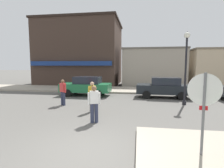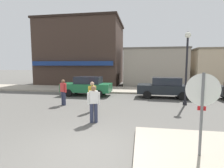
{
  "view_description": "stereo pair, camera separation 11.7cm",
  "coord_description": "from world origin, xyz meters",
  "views": [
    {
      "loc": [
        1.46,
        -4.53,
        2.48
      ],
      "look_at": [
        0.09,
        4.5,
        1.5
      ],
      "focal_mm": 28.0,
      "sensor_mm": 36.0,
      "label": 1
    },
    {
      "loc": [
        1.57,
        -4.52,
        2.48
      ],
      "look_at": [
        0.09,
        4.5,
        1.5
      ],
      "focal_mm": 28.0,
      "sensor_mm": 36.0,
      "label": 2
    }
  ],
  "objects": [
    {
      "name": "ground_plane",
      "position": [
        0.0,
        0.0,
        0.0
      ],
      "size": [
        160.0,
        160.0,
        0.0
      ],
      "primitive_type": "plane",
      "color": "#5B5954"
    },
    {
      "name": "kerb_far",
      "position": [
        0.0,
        12.5,
        0.07
      ],
      "size": [
        80.0,
        4.0,
        0.15
      ],
      "primitive_type": "cube",
      "color": "#A89E8C",
      "rests_on": "ground"
    },
    {
      "name": "stop_sign",
      "position": [
        3.12,
        0.13,
        1.52
      ],
      "size": [
        0.81,
        0.13,
        2.3
      ],
      "color": "slate",
      "rests_on": "ground"
    },
    {
      "name": "lamp_post",
      "position": [
        4.36,
        6.88,
        2.96
      ],
      "size": [
        0.36,
        0.36,
        4.54
      ],
      "color": "black",
      "rests_on": "ground"
    },
    {
      "name": "parked_car_nearest",
      "position": [
        -2.75,
        9.2,
        0.81
      ],
      "size": [
        4.04,
        1.95,
        1.56
      ],
      "color": "#1E6B3D",
      "rests_on": "ground"
    },
    {
      "name": "parked_car_second",
      "position": [
        3.4,
        9.22,
        0.81
      ],
      "size": [
        4.09,
        2.06,
        1.56
      ],
      "color": "black",
      "rests_on": "ground"
    },
    {
      "name": "pedestrian_crossing_near",
      "position": [
        -3.15,
        5.57,
        0.87
      ],
      "size": [
        0.52,
        0.37,
        1.61
      ],
      "color": "#2D334C",
      "rests_on": "ground"
    },
    {
      "name": "pedestrian_crossing_far",
      "position": [
        -0.4,
        2.63,
        0.87
      ],
      "size": [
        0.55,
        0.33,
        1.61
      ],
      "color": "#2D334C",
      "rests_on": "ground"
    },
    {
      "name": "pedestrian_kerb_side",
      "position": [
        -0.97,
        4.43,
        0.87
      ],
      "size": [
        0.38,
        0.51,
        1.61
      ],
      "color": "gray",
      "rests_on": "ground"
    },
    {
      "name": "building_corner_shop",
      "position": [
        -6.16,
        18.41,
        4.09
      ],
      "size": [
        10.32,
        8.32,
        8.17
      ],
      "color": "#3D2D26",
      "rests_on": "ground"
    },
    {
      "name": "building_storefront_left_near",
      "position": [
        3.19,
        17.61,
        2.24
      ],
      "size": [
        7.29,
        5.11,
        4.46
      ],
      "color": "#9E9384",
      "rests_on": "ground"
    },
    {
      "name": "building_storefront_left_mid",
      "position": [
        10.57,
        17.26,
        2.16
      ],
      "size": [
        6.54,
        5.24,
        4.31
      ],
      "color": "tan",
      "rests_on": "ground"
    }
  ]
}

